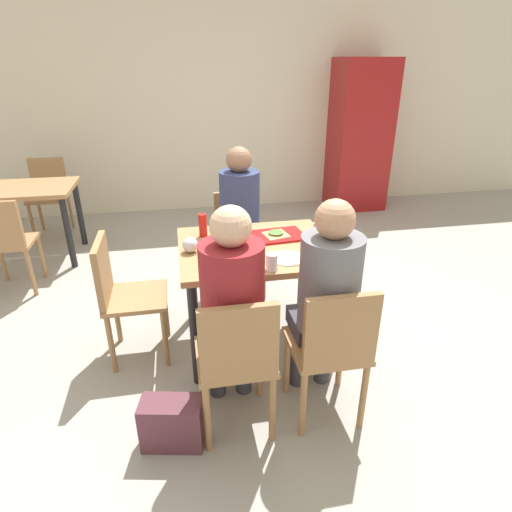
% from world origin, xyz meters
% --- Properties ---
extents(ground_plane, '(10.00, 10.00, 0.02)m').
position_xyz_m(ground_plane, '(0.00, 0.00, -0.01)').
color(ground_plane, '#9E998E').
extents(back_wall, '(10.00, 0.10, 2.80)m').
position_xyz_m(back_wall, '(0.00, 3.20, 1.40)').
color(back_wall, beige).
rests_on(back_wall, ground_plane).
extents(main_table, '(1.01, 0.85, 0.75)m').
position_xyz_m(main_table, '(0.00, 0.00, 0.64)').
color(main_table, '#9E7247').
rests_on(main_table, ground_plane).
extents(chair_near_left, '(0.40, 0.40, 0.86)m').
position_xyz_m(chair_near_left, '(-0.25, -0.81, 0.50)').
color(chair_near_left, '#9E7247').
rests_on(chair_near_left, ground_plane).
extents(chair_near_right, '(0.40, 0.40, 0.86)m').
position_xyz_m(chair_near_right, '(0.25, -0.81, 0.50)').
color(chair_near_right, '#9E7247').
rests_on(chair_near_right, ground_plane).
extents(chair_far_side, '(0.40, 0.40, 0.86)m').
position_xyz_m(chair_far_side, '(0.00, 0.81, 0.50)').
color(chair_far_side, '#9E7247').
rests_on(chair_far_side, ground_plane).
extents(chair_left_end, '(0.40, 0.40, 0.86)m').
position_xyz_m(chair_left_end, '(-0.89, 0.00, 0.50)').
color(chair_left_end, '#9E7247').
rests_on(chair_left_end, ground_plane).
extents(person_in_red, '(0.32, 0.42, 1.27)m').
position_xyz_m(person_in_red, '(-0.25, -0.67, 0.75)').
color(person_in_red, '#383842').
rests_on(person_in_red, ground_plane).
extents(person_in_brown_jacket, '(0.32, 0.42, 1.27)m').
position_xyz_m(person_in_brown_jacket, '(0.25, -0.67, 0.75)').
color(person_in_brown_jacket, '#383842').
rests_on(person_in_brown_jacket, ground_plane).
extents(person_far_side, '(0.32, 0.42, 1.27)m').
position_xyz_m(person_far_side, '(-0.00, 0.67, 0.75)').
color(person_far_side, '#383842').
rests_on(person_far_side, ground_plane).
extents(tray_red_near, '(0.36, 0.26, 0.02)m').
position_xyz_m(tray_red_near, '(-0.18, -0.15, 0.76)').
color(tray_red_near, '#B21414').
rests_on(tray_red_near, main_table).
extents(tray_red_far, '(0.38, 0.29, 0.02)m').
position_xyz_m(tray_red_far, '(0.18, 0.13, 0.76)').
color(tray_red_far, '#B21414').
rests_on(tray_red_far, main_table).
extents(paper_plate_center, '(0.22, 0.22, 0.01)m').
position_xyz_m(paper_plate_center, '(-0.15, 0.23, 0.75)').
color(paper_plate_center, white).
rests_on(paper_plate_center, main_table).
extents(paper_plate_near_edge, '(0.22, 0.22, 0.01)m').
position_xyz_m(paper_plate_near_edge, '(0.15, -0.23, 0.75)').
color(paper_plate_near_edge, white).
rests_on(paper_plate_near_edge, main_table).
extents(pizza_slice_a, '(0.22, 0.17, 0.02)m').
position_xyz_m(pizza_slice_a, '(-0.20, -0.16, 0.78)').
color(pizza_slice_a, '#C68C47').
rests_on(pizza_slice_a, tray_red_near).
extents(pizza_slice_b, '(0.22, 0.22, 0.02)m').
position_xyz_m(pizza_slice_b, '(0.17, 0.13, 0.78)').
color(pizza_slice_b, '#DBAD60').
rests_on(pizza_slice_b, tray_red_far).
extents(pizza_slice_c, '(0.20, 0.25, 0.02)m').
position_xyz_m(pizza_slice_c, '(-0.17, 0.22, 0.77)').
color(pizza_slice_c, '#C68C47').
rests_on(pizza_slice_c, paper_plate_center).
extents(plastic_cup_a, '(0.07, 0.07, 0.10)m').
position_xyz_m(plastic_cup_a, '(-0.03, 0.36, 0.80)').
color(plastic_cup_a, white).
rests_on(plastic_cup_a, main_table).
extents(plastic_cup_b, '(0.07, 0.07, 0.10)m').
position_xyz_m(plastic_cup_b, '(0.03, -0.36, 0.80)').
color(plastic_cup_b, white).
rests_on(plastic_cup_b, main_table).
extents(soda_can, '(0.07, 0.07, 0.12)m').
position_xyz_m(soda_can, '(0.43, 0.02, 0.81)').
color(soda_can, '#B7BCC6').
rests_on(soda_can, main_table).
extents(condiment_bottle, '(0.06, 0.06, 0.16)m').
position_xyz_m(condiment_bottle, '(-0.33, 0.23, 0.83)').
color(condiment_bottle, red).
rests_on(condiment_bottle, main_table).
extents(foil_bundle, '(0.10, 0.10, 0.10)m').
position_xyz_m(foil_bundle, '(-0.43, -0.02, 0.80)').
color(foil_bundle, silver).
rests_on(foil_bundle, main_table).
extents(handbag, '(0.35, 0.22, 0.28)m').
position_xyz_m(handbag, '(-0.60, -0.83, 0.14)').
color(handbag, '#592D38').
rests_on(handbag, ground_plane).
extents(drink_fridge, '(0.70, 0.60, 1.90)m').
position_xyz_m(drink_fridge, '(1.93, 2.85, 0.95)').
color(drink_fridge, maroon).
rests_on(drink_fridge, ground_plane).
extents(background_table, '(0.90, 0.70, 0.75)m').
position_xyz_m(background_table, '(-1.93, 1.81, 0.62)').
color(background_table, '#9E7247').
rests_on(background_table, ground_plane).
extents(background_chair_near, '(0.40, 0.40, 0.86)m').
position_xyz_m(background_chair_near, '(-1.93, 1.08, 0.50)').
color(background_chair_near, '#9E7247').
rests_on(background_chair_near, ground_plane).
extents(background_chair_far, '(0.40, 0.40, 0.86)m').
position_xyz_m(background_chair_far, '(-1.93, 2.55, 0.50)').
color(background_chair_far, '#9E7247').
rests_on(background_chair_far, ground_plane).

